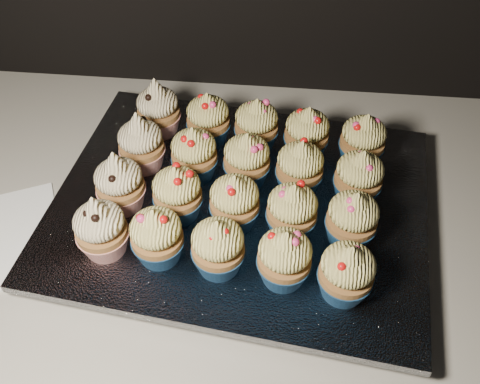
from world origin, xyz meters
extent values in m
cube|color=black|center=(0.00, 1.70, 0.43)|extent=(2.40, 0.60, 0.86)
cube|color=beige|center=(0.00, 1.70, 0.88)|extent=(2.44, 0.64, 0.04)
cube|color=black|center=(0.02, 1.70, 0.91)|extent=(0.49, 0.39, 0.02)
cube|color=silver|center=(0.02, 1.70, 0.93)|extent=(0.53, 0.43, 0.01)
cone|color=#AA2017|center=(-0.14, 1.61, 0.95)|extent=(0.06, 0.06, 0.03)
ellipsoid|color=#F9E3AF|center=(-0.14, 1.61, 0.99)|extent=(0.06, 0.06, 0.04)
cone|color=#F9E3AF|center=(-0.14, 1.61, 1.02)|extent=(0.03, 0.03, 0.03)
cone|color=navy|center=(-0.07, 1.60, 0.95)|extent=(0.06, 0.06, 0.03)
ellipsoid|color=#F8E77D|center=(-0.07, 1.60, 0.99)|extent=(0.06, 0.06, 0.04)
cone|color=#F8E77D|center=(-0.07, 1.60, 1.01)|extent=(0.03, 0.03, 0.02)
cone|color=navy|center=(0.00, 1.59, 0.95)|extent=(0.06, 0.06, 0.03)
ellipsoid|color=#F8E77D|center=(0.00, 1.59, 0.99)|extent=(0.06, 0.06, 0.04)
cone|color=#F8E77D|center=(0.00, 1.59, 1.01)|extent=(0.03, 0.03, 0.02)
cone|color=navy|center=(0.08, 1.59, 0.95)|extent=(0.06, 0.06, 0.03)
ellipsoid|color=#F8E77D|center=(0.08, 1.59, 0.99)|extent=(0.06, 0.06, 0.04)
cone|color=#F8E77D|center=(0.08, 1.59, 1.01)|extent=(0.03, 0.03, 0.02)
cone|color=navy|center=(0.15, 1.57, 0.95)|extent=(0.06, 0.06, 0.03)
ellipsoid|color=#F8E77D|center=(0.15, 1.57, 0.99)|extent=(0.06, 0.06, 0.04)
cone|color=#F8E77D|center=(0.15, 1.57, 1.01)|extent=(0.03, 0.03, 0.02)
cone|color=#AA2017|center=(-0.13, 1.68, 0.95)|extent=(0.06, 0.06, 0.03)
ellipsoid|color=#F9E3AF|center=(-0.13, 1.68, 0.99)|extent=(0.06, 0.06, 0.04)
cone|color=#F9E3AF|center=(-0.13, 1.68, 1.02)|extent=(0.03, 0.03, 0.03)
cone|color=navy|center=(-0.06, 1.67, 0.95)|extent=(0.06, 0.06, 0.03)
ellipsoid|color=#F8E77D|center=(-0.06, 1.67, 0.99)|extent=(0.06, 0.06, 0.04)
cone|color=#F8E77D|center=(-0.06, 1.67, 1.01)|extent=(0.03, 0.03, 0.02)
cone|color=navy|center=(0.01, 1.66, 0.95)|extent=(0.06, 0.06, 0.03)
ellipsoid|color=#F8E77D|center=(0.01, 1.66, 0.99)|extent=(0.06, 0.06, 0.04)
cone|color=#F8E77D|center=(0.01, 1.66, 1.01)|extent=(0.03, 0.03, 0.02)
cone|color=navy|center=(0.08, 1.66, 0.95)|extent=(0.06, 0.06, 0.03)
ellipsoid|color=#F8E77D|center=(0.08, 1.66, 0.99)|extent=(0.06, 0.06, 0.04)
cone|color=#F8E77D|center=(0.08, 1.66, 1.01)|extent=(0.03, 0.03, 0.02)
cone|color=navy|center=(0.16, 1.65, 0.95)|extent=(0.06, 0.06, 0.03)
ellipsoid|color=#F8E77D|center=(0.16, 1.65, 0.99)|extent=(0.06, 0.06, 0.04)
cone|color=#F8E77D|center=(0.16, 1.65, 1.01)|extent=(0.03, 0.03, 0.02)
cone|color=#AA2017|center=(-0.12, 1.75, 0.95)|extent=(0.06, 0.06, 0.03)
ellipsoid|color=#F9E3AF|center=(-0.12, 1.75, 0.99)|extent=(0.06, 0.06, 0.04)
cone|color=#F9E3AF|center=(-0.12, 1.75, 1.02)|extent=(0.03, 0.03, 0.03)
cone|color=navy|center=(-0.05, 1.74, 0.95)|extent=(0.06, 0.06, 0.03)
ellipsoid|color=#F8E77D|center=(-0.05, 1.74, 0.99)|extent=(0.06, 0.06, 0.04)
cone|color=#F8E77D|center=(-0.05, 1.74, 1.01)|extent=(0.03, 0.03, 0.02)
cone|color=navy|center=(0.02, 1.74, 0.95)|extent=(0.06, 0.06, 0.03)
ellipsoid|color=#F8E77D|center=(0.02, 1.74, 0.99)|extent=(0.06, 0.06, 0.04)
cone|color=#F8E77D|center=(0.02, 1.74, 1.01)|extent=(0.03, 0.03, 0.02)
cone|color=navy|center=(0.09, 1.73, 0.95)|extent=(0.06, 0.06, 0.03)
ellipsoid|color=#F8E77D|center=(0.09, 1.73, 0.99)|extent=(0.06, 0.06, 0.04)
cone|color=#F8E77D|center=(0.09, 1.73, 1.01)|extent=(0.03, 0.03, 0.02)
cone|color=navy|center=(0.17, 1.72, 0.95)|extent=(0.06, 0.06, 0.03)
ellipsoid|color=#F8E77D|center=(0.17, 1.72, 0.99)|extent=(0.06, 0.06, 0.04)
cone|color=#F8E77D|center=(0.17, 1.72, 1.01)|extent=(0.03, 0.03, 0.02)
cone|color=#AA2017|center=(-0.12, 1.83, 0.95)|extent=(0.06, 0.06, 0.03)
ellipsoid|color=#F9E3AF|center=(-0.12, 1.83, 0.99)|extent=(0.06, 0.06, 0.04)
cone|color=#F9E3AF|center=(-0.12, 1.83, 1.02)|extent=(0.03, 0.03, 0.03)
cone|color=navy|center=(-0.04, 1.82, 0.95)|extent=(0.06, 0.06, 0.03)
ellipsoid|color=#F8E77D|center=(-0.04, 1.82, 0.99)|extent=(0.06, 0.06, 0.04)
cone|color=#F8E77D|center=(-0.04, 1.82, 1.01)|extent=(0.03, 0.03, 0.02)
cone|color=navy|center=(0.03, 1.81, 0.95)|extent=(0.06, 0.06, 0.03)
ellipsoid|color=#F8E77D|center=(0.03, 1.81, 0.99)|extent=(0.06, 0.06, 0.04)
cone|color=#F8E77D|center=(0.03, 1.81, 1.01)|extent=(0.03, 0.03, 0.02)
cone|color=navy|center=(0.10, 1.80, 0.95)|extent=(0.06, 0.06, 0.03)
ellipsoid|color=#F8E77D|center=(0.10, 1.80, 0.99)|extent=(0.06, 0.06, 0.04)
cone|color=#F8E77D|center=(0.10, 1.80, 1.01)|extent=(0.03, 0.03, 0.02)
cone|color=navy|center=(0.18, 1.79, 0.95)|extent=(0.06, 0.06, 0.03)
ellipsoid|color=#F8E77D|center=(0.18, 1.79, 0.99)|extent=(0.06, 0.06, 0.04)
cone|color=#F8E77D|center=(0.18, 1.79, 1.01)|extent=(0.03, 0.03, 0.02)
camera|label=1|loc=(0.06, 1.23, 1.46)|focal=40.00mm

